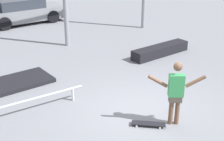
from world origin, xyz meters
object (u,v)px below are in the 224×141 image
Objects in this scene: manual_pad at (5,85)px; skateboarder at (176,90)px; skateboard at (148,124)px; grind_box at (160,50)px; parked_car_grey at (23,11)px; grind_rail at (28,102)px.

skateboarder is at bearing -63.46° from manual_pad.
grind_box is at bearing 86.76° from skateboard.
manual_pad is 8.32m from parked_car_grey.
grind_box is 6.05m from manual_pad.
manual_pad is (-2.38, 4.76, -0.86)m from skateboarder.
parked_car_grey is at bearing 127.21° from skateboard.
skateboard is at bearing -168.79° from skateboarder.
parked_car_grey is (4.06, 7.24, 0.60)m from manual_pad.
parked_car_grey is (1.68, 12.00, -0.26)m from skateboarder.
skateboard is 3.18m from grind_rail.
parked_car_grey reaches higher than skateboard.
parked_car_grey is at bearing 122.69° from skateboarder.
parked_car_grey is (2.24, 11.68, 0.60)m from skateboard.
parked_car_grey is (4.22, 9.20, 0.33)m from grind_rail.
grind_box is 8.60m from parked_car_grey.
skateboarder reaches higher than skateboard.
grind_box is (3.57, 3.62, -0.73)m from skateboarder.
skateboarder reaches higher than grind_rail.
skateboarder is 3.82m from grind_rail.
grind_rail is (-1.98, 2.48, 0.27)m from skateboard.
grind_box is (4.13, 3.30, 0.13)m from skateboard.
skateboarder is at bearing -94.40° from parked_car_grey.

